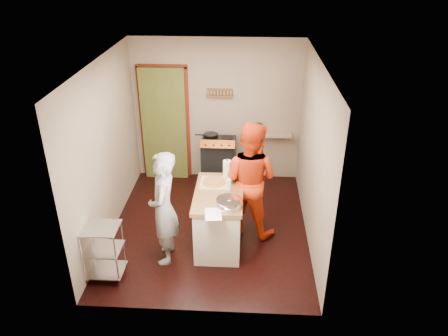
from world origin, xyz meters
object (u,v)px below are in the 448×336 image
at_px(stove, 219,162).
at_px(person_red, 250,179).
at_px(wire_shelving, 103,250).
at_px(island, 219,217).
at_px(person_stripe, 164,209).

bearing_deg(stove, person_red, -68.73).
distance_m(wire_shelving, island, 1.67).
xyz_separation_m(stove, wire_shelving, (-1.33, -2.62, -0.01)).
distance_m(stove, person_red, 1.59).
bearing_deg(wire_shelving, stove, 63.15).
height_order(island, person_stripe, person_stripe).
relative_size(island, person_red, 0.73).
bearing_deg(island, wire_shelving, -150.68).
relative_size(wire_shelving, island, 0.61).
xyz_separation_m(island, person_stripe, (-0.72, -0.38, 0.35)).
relative_size(stove, wire_shelving, 1.26).
height_order(island, person_red, person_red).
height_order(wire_shelving, person_red, person_red).
bearing_deg(person_red, island, 65.55).
distance_m(wire_shelving, person_red, 2.28).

